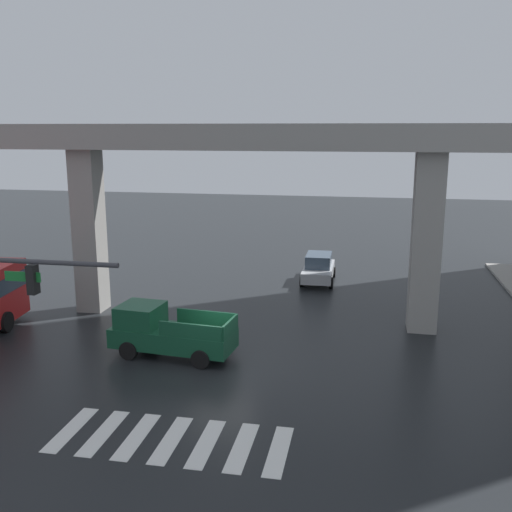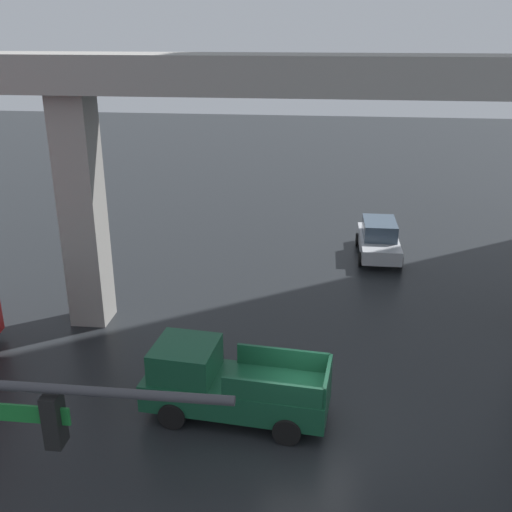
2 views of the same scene
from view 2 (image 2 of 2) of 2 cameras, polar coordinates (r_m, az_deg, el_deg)
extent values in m
plane|color=black|center=(17.15, 5.28, -15.89)|extent=(120.00, 120.00, 0.00)
cube|color=gray|center=(19.33, 6.67, 16.73)|extent=(55.82, 2.31, 1.20)
cube|color=gray|center=(21.88, -16.13, 3.92)|extent=(1.30, 1.30, 8.26)
cube|color=#14472D|center=(17.10, -1.86, -12.73)|extent=(5.26, 2.40, 0.80)
cube|color=#14472D|center=(17.00, -6.71, -9.70)|extent=(1.87, 1.91, 0.90)
cube|color=#3F5160|center=(17.15, -8.21, -9.50)|extent=(0.27, 1.67, 0.77)
cube|color=#14472D|center=(15.79, 1.47, -12.85)|extent=(2.65, 0.36, 0.60)
cube|color=#14472D|center=(17.24, 2.58, -9.66)|extent=(2.65, 0.36, 0.60)
cube|color=#14472D|center=(16.37, 6.81, -11.66)|extent=(0.27, 1.75, 0.60)
cylinder|color=black|center=(17.02, -7.96, -14.77)|extent=(0.78, 0.35, 0.76)
cylinder|color=black|center=(18.42, -6.03, -11.59)|extent=(0.78, 0.35, 0.76)
cylinder|color=black|center=(16.35, 2.97, -16.27)|extent=(0.78, 0.35, 0.76)
cylinder|color=black|center=(17.80, 3.95, -12.80)|extent=(0.78, 0.35, 0.76)
cube|color=#A8AAAF|center=(28.93, 11.57, 1.20)|extent=(1.79, 4.31, 0.64)
cube|color=#384756|center=(28.80, 11.66, 2.58)|extent=(1.51, 2.24, 0.76)
cylinder|color=black|center=(27.90, 13.51, -0.42)|extent=(0.24, 0.64, 0.64)
cylinder|color=black|center=(27.72, 9.97, -0.28)|extent=(0.24, 0.64, 0.64)
cylinder|color=black|center=(30.38, 12.94, 1.42)|extent=(0.24, 0.64, 0.64)
cylinder|color=black|center=(30.21, 9.70, 1.56)|extent=(0.24, 0.64, 0.64)
cylinder|color=#38383D|center=(9.24, -22.47, -11.33)|extent=(6.40, 0.14, 0.14)
cube|color=black|center=(9.26, -18.64, -14.53)|extent=(0.24, 0.32, 0.84)
sphere|color=green|center=(9.41, -18.45, -15.83)|extent=(0.17, 0.17, 0.17)
cube|color=#19722D|center=(9.35, -20.46, -13.90)|extent=(1.10, 0.04, 0.28)
camera|label=1|loc=(9.44, 147.41, -24.90)|focal=40.64mm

